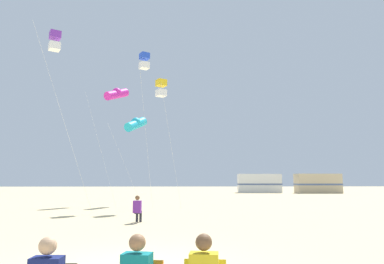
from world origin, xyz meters
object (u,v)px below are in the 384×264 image
object	(u,v)px
kite_tube_cyan	(136,124)
kite_box_gold	(161,88)
kite_tube_magenta	(117,94)
rv_van_tan	(318,183)
kite_box_violet	(55,41)
kite_flyer_standing	(138,208)
kite_box_blue	(144,61)
rv_van_white	(259,183)

from	to	relation	value
kite_tube_cyan	kite_box_gold	distance (m)	4.83
kite_tube_cyan	kite_tube_magenta	bearing A→B (deg)	143.62
kite_box_gold	rv_van_tan	bearing A→B (deg)	52.02
kite_tube_cyan	rv_van_tan	world-z (taller)	kite_tube_cyan
kite_tube_magenta	rv_van_tan	bearing A→B (deg)	41.18
kite_tube_magenta	kite_box_violet	xyz separation A→B (m)	(-2.16, -8.28, 1.03)
kite_box_gold	kite_flyer_standing	bearing A→B (deg)	-94.12
kite_box_blue	rv_van_tan	size ratio (longest dim) A/B	1.67
kite_tube_cyan	rv_van_white	xyz separation A→B (m)	(15.53, 25.81, -4.78)
kite_tube_magenta	kite_box_violet	size ratio (longest dim) A/B	0.91
kite_flyer_standing	kite_tube_magenta	xyz separation A→B (m)	(-3.42, 12.66, 8.28)
kite_box_blue	rv_van_white	distance (m)	33.41
kite_box_violet	rv_van_tan	distance (m)	42.02
rv_van_white	kite_flyer_standing	bearing A→B (deg)	-107.17
kite_box_violet	rv_van_white	size ratio (longest dim) A/B	1.60
kite_flyer_standing	kite_tube_cyan	bearing A→B (deg)	-75.68
kite_tube_cyan	kite_box_violet	bearing A→B (deg)	-119.67
kite_flyer_standing	kite_tube_magenta	world-z (taller)	kite_tube_magenta
kite_box_violet	rv_van_white	xyz separation A→B (m)	(19.49, 32.77, -8.53)
kite_flyer_standing	rv_van_white	xyz separation A→B (m)	(13.91, 37.14, 0.78)
kite_box_gold	kite_box_violet	bearing A→B (deg)	-153.76
kite_tube_magenta	rv_van_tan	distance (m)	34.61
kite_box_violet	kite_tube_cyan	distance (m)	8.84
kite_tube_cyan	rv_van_tan	bearing A→B (deg)	44.93
kite_tube_magenta	kite_box_gold	bearing A→B (deg)	-53.16
kite_flyer_standing	kite_box_blue	world-z (taller)	kite_box_blue
kite_flyer_standing	kite_box_gold	bearing A→B (deg)	-87.92
kite_box_gold	rv_van_white	size ratio (longest dim) A/B	1.30
kite_tube_magenta	rv_van_white	distance (m)	30.92
kite_box_violet	rv_van_tan	world-z (taller)	kite_box_violet
kite_tube_cyan	rv_van_white	distance (m)	30.50
kite_tube_magenta	kite_tube_cyan	distance (m)	3.52
kite_box_violet	kite_flyer_standing	bearing A→B (deg)	-38.09
kite_box_gold	rv_van_tan	world-z (taller)	kite_box_gold
kite_tube_cyan	rv_van_tan	xyz separation A→B (m)	(23.63, 23.57, -4.78)
kite_flyer_standing	rv_van_tan	size ratio (longest dim) A/B	0.18
kite_flyer_standing	kite_tube_cyan	world-z (taller)	kite_tube_cyan
kite_tube_magenta	rv_van_white	bearing A→B (deg)	54.71
kite_box_gold	rv_van_white	world-z (taller)	kite_box_gold
kite_box_gold	kite_tube_cyan	bearing A→B (deg)	118.59
rv_van_white	rv_van_tan	distance (m)	8.40
kite_box_blue	rv_van_white	size ratio (longest dim) A/B	1.65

